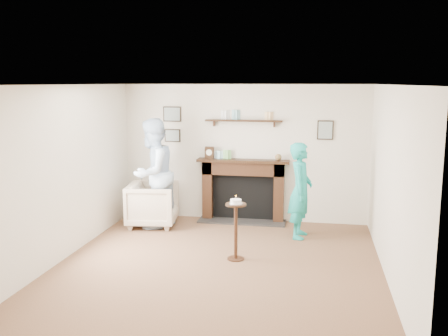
{
  "coord_description": "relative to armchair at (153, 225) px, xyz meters",
  "views": [
    {
      "loc": [
        1.29,
        -6.47,
        2.53
      ],
      "look_at": [
        -0.08,
        0.9,
        1.24
      ],
      "focal_mm": 40.0,
      "sensor_mm": 36.0,
      "label": 1
    }
  ],
  "objects": [
    {
      "name": "man",
      "position": [
        0.04,
        -0.08,
        0.0
      ],
      "size": [
        0.96,
        1.1,
        1.92
      ],
      "primitive_type": "imported",
      "rotation": [
        0.0,
        0.0,
        -1.85
      ],
      "color": "#A6B3D0",
      "rests_on": "ground"
    },
    {
      "name": "pedestal_table",
      "position": [
        1.73,
        -1.44,
        0.58
      ],
      "size": [
        0.3,
        0.3,
        0.95
      ],
      "color": "black",
      "rests_on": "ground"
    },
    {
      "name": "armchair",
      "position": [
        0.0,
        0.0,
        0.0
      ],
      "size": [
        0.95,
        0.93,
        0.78
      ],
      "primitive_type": "imported",
      "rotation": [
        0.0,
        0.0,
        1.7
      ],
      "color": "tan",
      "rests_on": "ground"
    },
    {
      "name": "room_shell",
      "position": [
        1.53,
        -1.1,
        1.62
      ],
      "size": [
        4.54,
        5.02,
        2.52
      ],
      "color": "beige",
      "rests_on": "ground"
    },
    {
      "name": "woman",
      "position": [
        2.6,
        -0.2,
        0.0
      ],
      "size": [
        0.44,
        0.61,
        1.58
      ],
      "primitive_type": "imported",
      "rotation": [
        0.0,
        0.0,
        1.46
      ],
      "color": "teal",
      "rests_on": "ground"
    },
    {
      "name": "ground",
      "position": [
        1.53,
        -1.79,
        0.0
      ],
      "size": [
        5.0,
        5.0,
        0.0
      ],
      "primitive_type": "plane",
      "color": "brown",
      "rests_on": "ground"
    }
  ]
}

